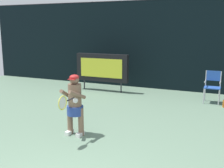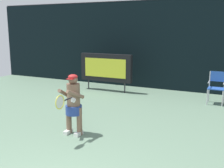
% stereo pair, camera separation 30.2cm
% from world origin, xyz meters
% --- Properties ---
extents(backdrop_screen, '(18.00, 0.12, 3.66)m').
position_xyz_m(backdrop_screen, '(0.00, 8.50, 1.81)').
color(backdrop_screen, black).
rests_on(backdrop_screen, ground).
extents(scoreboard, '(2.20, 0.21, 1.50)m').
position_xyz_m(scoreboard, '(-2.53, 7.17, 0.95)').
color(scoreboard, black).
rests_on(scoreboard, ground).
extents(umpire_chair, '(0.52, 0.44, 1.08)m').
position_xyz_m(umpire_chair, '(1.69, 7.03, 0.62)').
color(umpire_chair, '#B7B7BC').
rests_on(umpire_chair, ground).
extents(tennis_player, '(0.54, 0.62, 1.46)m').
position_xyz_m(tennis_player, '(-1.07, 2.61, 0.79)').
color(tennis_player, white).
rests_on(tennis_player, ground).
extents(tennis_racket, '(0.03, 0.60, 0.31)m').
position_xyz_m(tennis_racket, '(-0.96, 1.97, 0.97)').
color(tennis_racket, black).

